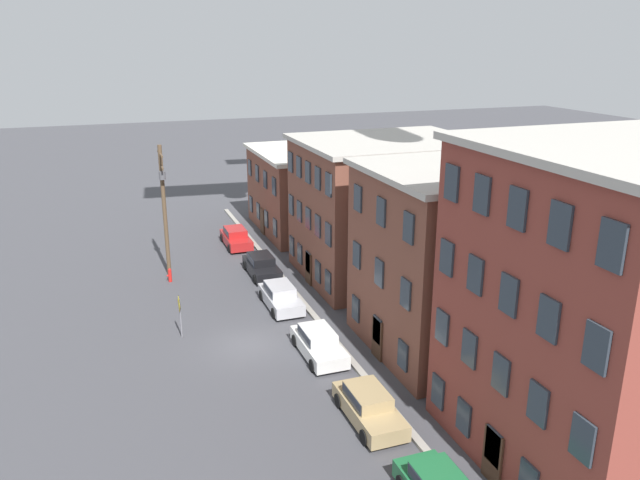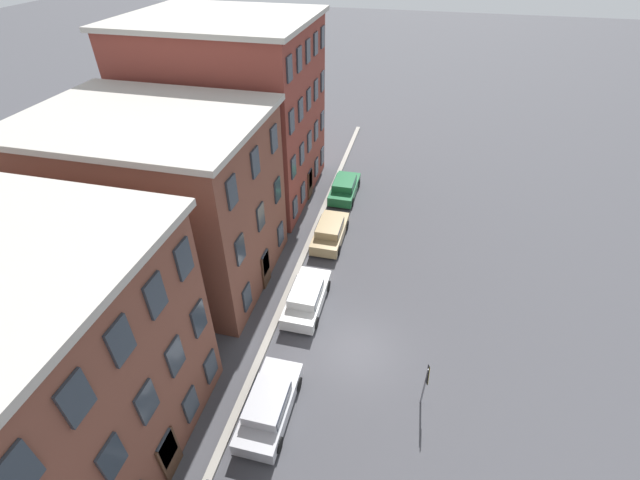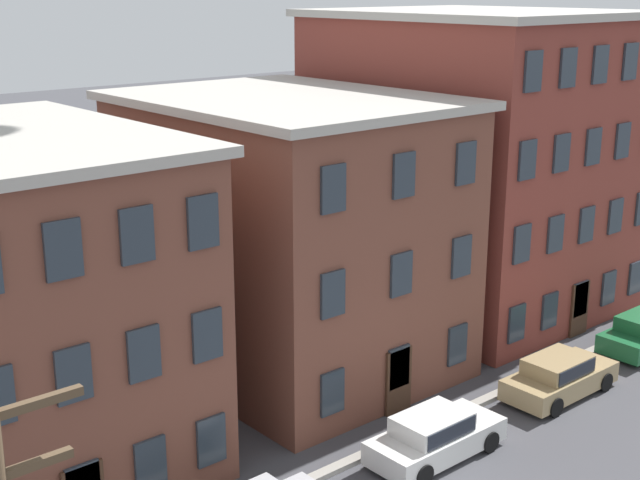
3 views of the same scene
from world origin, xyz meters
The scene contains 10 objects.
ground_plane centered at (0.00, 0.00, 0.00)m, with size 200.00×200.00×0.00m, color #424247.
kerb_strip centered at (0.00, 4.50, 0.08)m, with size 56.00×0.36×0.16m, color #9E998E.
apartment_midblock centered at (-7.42, 11.66, 4.79)m, with size 9.94×11.85×9.56m.
apartment_far centered at (3.63, 11.64, 4.92)m, with size 9.09×11.81×9.81m.
apartment_annex centered at (13.83, 11.76, 6.26)m, with size 10.62×12.03×12.49m.
car_silver centered at (-4.34, 3.06, 0.75)m, with size 4.40×1.92×1.43m.
car_white centered at (2.34, 3.17, 0.75)m, with size 4.40×1.92×1.43m.
car_tan centered at (8.63, 3.24, 0.75)m, with size 4.40×1.92×1.43m.
car_green centered at (14.58, 3.40, 0.75)m, with size 4.40×1.92×1.43m.
caution_sign centered at (-2.19, -3.35, 1.71)m, with size 1.06×0.08×2.56m.
Camera 2 is at (-13.86, -1.48, 17.40)m, focal length 24.00 mm.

